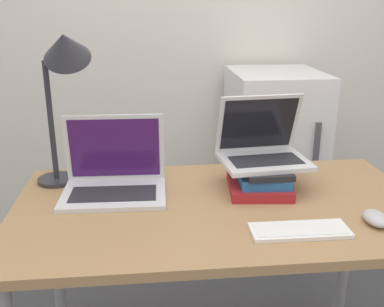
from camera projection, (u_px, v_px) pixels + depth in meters
name	position (u px, v px, depth m)	size (l,w,h in m)	color
wall_back	(184.00, 11.00, 2.58)	(8.00, 0.05, 2.70)	silver
desk	(219.00, 228.00, 1.52)	(1.36, 0.75, 0.77)	#9E754C
laptop_left	(114.00, 178.00, 1.57)	(0.36, 0.26, 0.27)	silver
book_stack	(261.00, 179.00, 1.59)	(0.23, 0.26, 0.09)	maroon
laptop_on_books	(262.00, 148.00, 1.61)	(0.32, 0.26, 0.24)	silver
wireless_keyboard	(300.00, 230.00, 1.31)	(0.29, 0.11, 0.01)	white
mouse	(376.00, 218.00, 1.35)	(0.07, 0.10, 0.04)	#B2B2B7
desk_lamp	(63.00, 65.00, 1.51)	(0.23, 0.20, 0.58)	#28282D
mini_fridge	(272.00, 164.00, 2.56)	(0.48, 0.56, 1.05)	white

